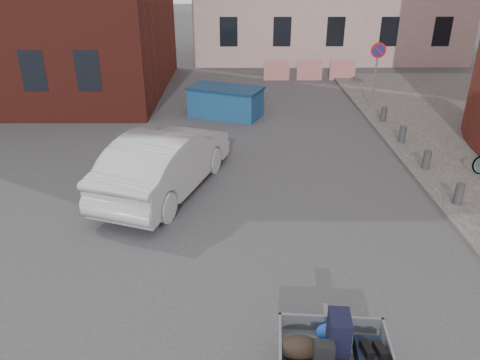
{
  "coord_description": "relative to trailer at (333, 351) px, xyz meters",
  "views": [
    {
      "loc": [
        0.44,
        -9.17,
        5.73
      ],
      "look_at": [
        0.51,
        0.57,
        1.1
      ],
      "focal_mm": 35.0,
      "sensor_mm": 36.0,
      "label": 1
    }
  ],
  "objects": [
    {
      "name": "barriers",
      "position": [
        2.38,
        19.15,
        -0.11
      ],
      "size": [
        4.7,
        0.18,
        1.0
      ],
      "color": "red",
      "rests_on": "ground"
    },
    {
      "name": "ground",
      "position": [
        -1.82,
        4.15,
        -0.61
      ],
      "size": [
        120.0,
        120.0,
        0.0
      ],
      "primitive_type": "plane",
      "color": "#38383A",
      "rests_on": "ground"
    },
    {
      "name": "dumpster",
      "position": [
        -1.82,
        13.0,
        -0.01
      ],
      "size": [
        3.15,
        2.43,
        1.18
      ],
      "rotation": [
        0.0,
        0.0,
        -0.4
      ],
      "color": "navy",
      "rests_on": "ground"
    },
    {
      "name": "silver_car",
      "position": [
        -3.28,
        6.43,
        0.24
      ],
      "size": [
        3.36,
        5.43,
        1.69
      ],
      "primitive_type": "imported",
      "rotation": [
        0.0,
        0.0,
        2.81
      ],
      "color": "#B7BABF",
      "rests_on": "ground"
    },
    {
      "name": "trailer",
      "position": [
        0.0,
        0.0,
        0.0
      ],
      "size": [
        1.68,
        1.86,
        1.2
      ],
      "rotation": [
        0.0,
        0.0,
        -0.08
      ],
      "color": "black",
      "rests_on": "ground"
    },
    {
      "name": "no_parking_sign",
      "position": [
        4.18,
        13.63,
        1.41
      ],
      "size": [
        0.6,
        0.09,
        2.65
      ],
      "color": "gray",
      "rests_on": "sidewalk"
    },
    {
      "name": "bollards",
      "position": [
        4.18,
        7.55,
        -0.21
      ],
      "size": [
        0.22,
        9.02,
        0.55
      ],
      "color": "#3A3A3D",
      "rests_on": "sidewalk"
    }
  ]
}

